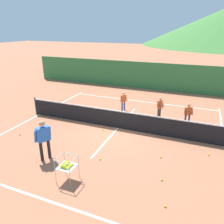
# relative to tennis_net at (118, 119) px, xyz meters

# --- Properties ---
(ground_plane) EXTENTS (120.00, 120.00, 0.00)m
(ground_plane) POSITION_rel_tennis_net_xyz_m (0.00, 0.00, -0.50)
(ground_plane) COLOR #A86647
(line_baseline_near) EXTENTS (10.07, 0.08, 0.01)m
(line_baseline_near) POSITION_rel_tennis_net_xyz_m (0.00, -5.57, -0.50)
(line_baseline_near) COLOR white
(line_baseline_near) RESTS_ON ground
(line_baseline_far) EXTENTS (10.07, 0.08, 0.01)m
(line_baseline_far) POSITION_rel_tennis_net_xyz_m (0.00, 4.71, -0.50)
(line_baseline_far) COLOR white
(line_baseline_far) RESTS_ON ground
(line_sideline_west) EXTENTS (0.08, 10.28, 0.01)m
(line_sideline_west) POSITION_rel_tennis_net_xyz_m (-5.04, 0.00, -0.50)
(line_sideline_west) COLOR white
(line_sideline_west) RESTS_ON ground
(line_service_center) EXTENTS (0.08, 6.15, 0.01)m
(line_service_center) POSITION_rel_tennis_net_xyz_m (0.00, 0.00, -0.50)
(line_service_center) COLOR white
(line_service_center) RESTS_ON ground
(tennis_net) EXTENTS (10.57, 0.08, 1.05)m
(tennis_net) POSITION_rel_tennis_net_xyz_m (0.00, 0.00, 0.00)
(tennis_net) COLOR #333338
(tennis_net) RESTS_ON ground
(instructor) EXTENTS (0.52, 0.83, 1.65)m
(instructor) POSITION_rel_tennis_net_xyz_m (-1.65, -3.72, 0.49)
(instructor) COLOR black
(instructor) RESTS_ON ground
(student_0) EXTENTS (0.34, 0.49, 1.22)m
(student_0) POSITION_rel_tennis_net_xyz_m (-0.58, 2.51, 0.23)
(student_0) COLOR navy
(student_0) RESTS_ON ground
(student_1) EXTENTS (0.41, 0.66, 1.20)m
(student_1) POSITION_rel_tennis_net_xyz_m (1.69, 2.33, 0.22)
(student_1) COLOR black
(student_1) RESTS_ON ground
(student_2) EXTENTS (0.47, 0.63, 1.20)m
(student_2) POSITION_rel_tennis_net_xyz_m (3.28, 1.76, 0.22)
(student_2) COLOR navy
(student_2) RESTS_ON ground
(ball_cart) EXTENTS (0.58, 0.58, 0.90)m
(ball_cart) POSITION_rel_tennis_net_xyz_m (-0.14, -4.52, 0.09)
(ball_cart) COLOR #B7B7BC
(ball_cart) RESTS_ON ground
(tennis_ball_0) EXTENTS (0.07, 0.07, 0.07)m
(tennis_ball_0) POSITION_rel_tennis_net_xyz_m (2.86, -3.34, -0.47)
(tennis_ball_0) COLOR yellow
(tennis_ball_0) RESTS_ON ground
(tennis_ball_1) EXTENTS (0.07, 0.07, 0.07)m
(tennis_ball_1) POSITION_rel_tennis_net_xyz_m (0.38, -2.99, -0.47)
(tennis_ball_1) COLOR yellow
(tennis_ball_1) RESTS_ON ground
(tennis_ball_2) EXTENTS (0.07, 0.07, 0.07)m
(tennis_ball_2) POSITION_rel_tennis_net_xyz_m (-4.12, -2.56, -0.47)
(tennis_ball_2) COLOR yellow
(tennis_ball_2) RESTS_ON ground
(tennis_ball_3) EXTENTS (0.07, 0.07, 0.07)m
(tennis_ball_3) POSITION_rel_tennis_net_xyz_m (2.57, -1.95, -0.47)
(tennis_ball_3) COLOR yellow
(tennis_ball_3) RESTS_ON ground
(tennis_ball_4) EXTENTS (0.07, 0.07, 0.07)m
(tennis_ball_4) POSITION_rel_tennis_net_xyz_m (4.37, -1.02, -0.47)
(tennis_ball_4) COLOR yellow
(tennis_ball_4) RESTS_ON ground
(tennis_ball_5) EXTENTS (0.07, 0.07, 0.07)m
(tennis_ball_5) POSITION_rel_tennis_net_xyz_m (-0.59, -0.57, -0.47)
(tennis_ball_5) COLOR yellow
(tennis_ball_5) RESTS_ON ground
(tennis_ball_6) EXTENTS (0.07, 0.07, 0.07)m
(tennis_ball_6) POSITION_rel_tennis_net_xyz_m (3.17, -4.49, -0.47)
(tennis_ball_6) COLOR yellow
(tennis_ball_6) RESTS_ON ground
(windscreen_fence) EXTENTS (22.16, 0.08, 2.24)m
(windscreen_fence) POSITION_rel_tennis_net_xyz_m (0.00, 8.12, 0.62)
(windscreen_fence) COLOR #33753D
(windscreen_fence) RESTS_ON ground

